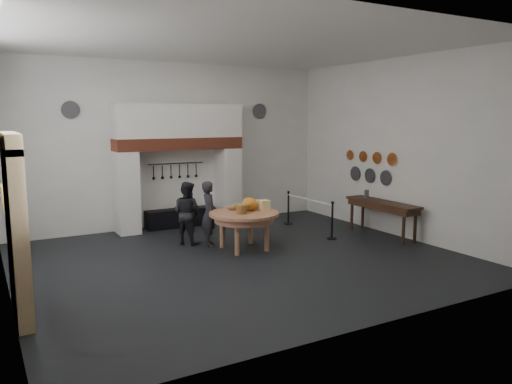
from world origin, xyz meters
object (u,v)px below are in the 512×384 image
iron_range (180,218)px  work_table (244,214)px  visitor_far (187,213)px  barrier_post_far (288,209)px  visitor_near (209,213)px  side_table (382,203)px  barrier_post_near (332,221)px

iron_range → work_table: work_table is taller
visitor_far → barrier_post_far: visitor_far is taller
visitor_near → visitor_far: (-0.40, 0.40, -0.01)m
iron_range → side_table: (4.10, -3.61, 0.62)m
visitor_far → barrier_post_near: size_ratio=1.68×
iron_range → work_table: 3.11m
work_table → barrier_post_near: barrier_post_near is taller
barrier_post_near → work_table: bearing=175.1°
work_table → visitor_far: visitor_far is taller
barrier_post_far → iron_range: bearing=156.5°
visitor_near → barrier_post_near: size_ratio=1.71×
work_table → barrier_post_far: (2.38, 1.80, -0.39)m
iron_range → visitor_far: visitor_far is taller
barrier_post_far → work_table: bearing=-143.0°
iron_range → visitor_near: (-0.12, -2.28, 0.52)m
side_table → barrier_post_near: size_ratio=2.44×
visitor_near → visitor_far: size_ratio=1.02×
iron_range → side_table: 5.50m
iron_range → barrier_post_near: 4.28m
barrier_post_near → iron_range: bearing=131.1°
work_table → visitor_far: size_ratio=1.06×
iron_range → visitor_near: visitor_near is taller
barrier_post_near → visitor_near: bearing=162.1°
visitor_far → barrier_post_near: bearing=-143.5°
work_table → barrier_post_near: size_ratio=1.78×
work_table → visitor_far: (-0.94, 1.14, -0.08)m
visitor_near → iron_range: bearing=11.5°
iron_range → barrier_post_far: 3.07m
work_table → visitor_near: size_ratio=1.04×
iron_range → work_table: size_ratio=1.19×
visitor_far → barrier_post_near: 3.60m
visitor_near → barrier_post_near: visitor_near is taller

